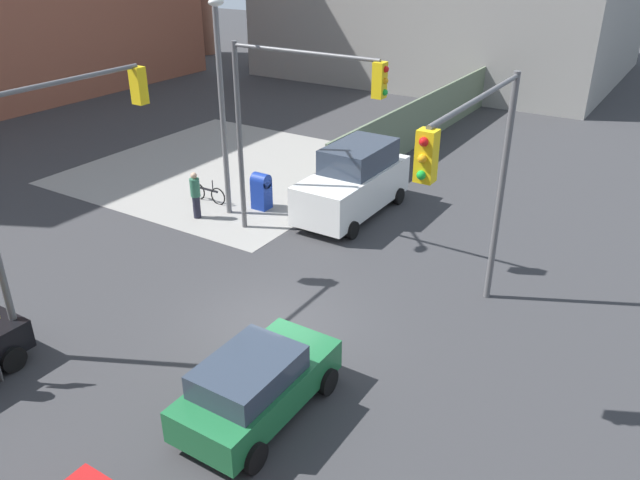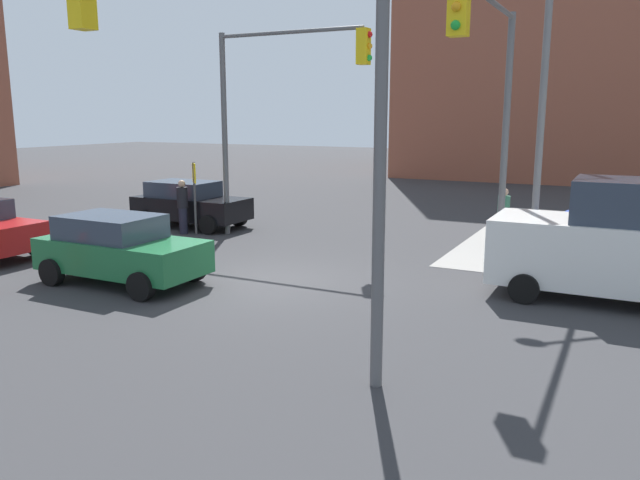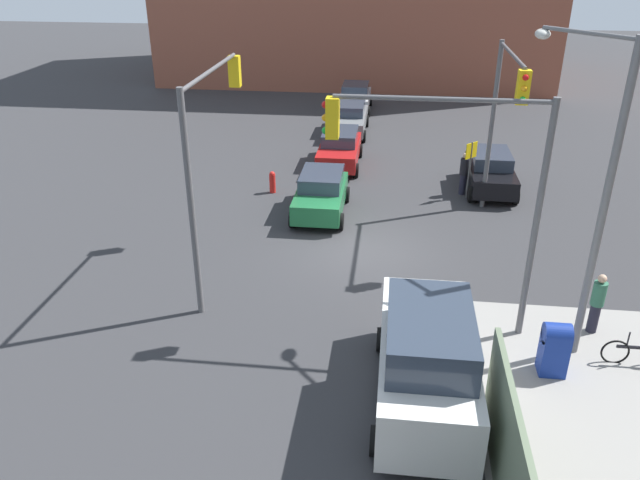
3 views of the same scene
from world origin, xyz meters
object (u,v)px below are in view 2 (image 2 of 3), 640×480
at_px(traffic_signal_nw_corner, 276,93).
at_px(bicycle_at_crosswalk, 200,213).
at_px(van_white_delivery, 631,244).
at_px(street_lamp_corner, 532,86).
at_px(coupe_green, 120,248).
at_px(bicycle_leaning_on_fence, 554,235).
at_px(traffic_signal_se_corner, 243,66).
at_px(traffic_signal_ne_corner, 491,84).
at_px(coupe_black, 189,203).
at_px(pedestrian_waiting, 503,216).
at_px(mailbox_blue, 568,236).
at_px(pedestrian_crossing, 183,206).

bearing_deg(traffic_signal_nw_corner, bicycle_at_crosswalk, 160.77).
bearing_deg(van_white_delivery, street_lamp_corner, 126.47).
relative_size(coupe_green, bicycle_leaning_on_fence, 2.29).
relative_size(traffic_signal_se_corner, traffic_signal_ne_corner, 1.00).
distance_m(traffic_signal_ne_corner, coupe_black, 11.88).
height_order(coupe_black, pedestrian_waiting, pedestrian_waiting).
bearing_deg(pedestrian_waiting, mailbox_blue, 140.99).
bearing_deg(traffic_signal_se_corner, mailbox_blue, 67.56).
xyz_separation_m(pedestrian_waiting, bicycle_at_crosswalk, (-11.00, -0.50, -0.59)).
xyz_separation_m(traffic_signal_ne_corner, van_white_delivery, (3.20, -0.57, -3.36)).
height_order(traffic_signal_ne_corner, pedestrian_crossing, traffic_signal_ne_corner).
bearing_deg(bicycle_at_crosswalk, coupe_black, -71.28).
relative_size(mailbox_blue, pedestrian_crossing, 0.79).
bearing_deg(traffic_signal_nw_corner, bicycle_leaning_on_fence, 18.41).
xyz_separation_m(street_lamp_corner, van_white_delivery, (2.77, -3.75, -3.42)).
bearing_deg(traffic_signal_se_corner, traffic_signal_ne_corner, 72.08).
height_order(traffic_signal_ne_corner, street_lamp_corner, street_lamp_corner).
bearing_deg(bicycle_leaning_on_fence, street_lamp_corner, -112.27).
bearing_deg(pedestrian_crossing, mailbox_blue, -143.50).
bearing_deg(traffic_signal_se_corner, coupe_green, 153.94).
bearing_deg(traffic_signal_nw_corner, coupe_green, -94.96).
distance_m(coupe_black, bicycle_at_crosswalk, 1.19).
bearing_deg(bicycle_leaning_on_fence, pedestrian_crossing, -163.41).
distance_m(street_lamp_corner, coupe_green, 11.58).
distance_m(van_white_delivery, pedestrian_crossing, 13.65).
distance_m(traffic_signal_se_corner, bicycle_at_crosswalk, 14.53).
bearing_deg(bicycle_leaning_on_fence, traffic_signal_se_corner, -105.86).
bearing_deg(coupe_green, bicycle_leaning_on_fence, 46.39).
height_order(traffic_signal_se_corner, van_white_delivery, traffic_signal_se_corner).
bearing_deg(bicycle_leaning_on_fence, mailbox_blue, -74.72).
distance_m(pedestrian_crossing, bicycle_leaning_on_fence, 11.91).
bearing_deg(mailbox_blue, traffic_signal_nw_corner, -176.71).
distance_m(coupe_green, pedestrian_crossing, 6.32).
height_order(traffic_signal_nw_corner, coupe_green, traffic_signal_nw_corner).
distance_m(traffic_signal_nw_corner, traffic_signal_se_corner, 10.19).
xyz_separation_m(mailbox_blue, pedestrian_crossing, (-12.00, -1.20, 0.18)).
bearing_deg(mailbox_blue, van_white_delivery, -64.89).
bearing_deg(coupe_black, coupe_green, -63.67).
bearing_deg(traffic_signal_se_corner, traffic_signal_nw_corner, 117.98).
bearing_deg(traffic_signal_se_corner, bicycle_at_crosswalk, 130.85).
bearing_deg(pedestrian_waiting, coupe_green, 47.00).
bearing_deg(pedestrian_crossing, coupe_green, 146.51).
height_order(traffic_signal_ne_corner, pedestrian_waiting, traffic_signal_ne_corner).
bearing_deg(street_lamp_corner, pedestrian_crossing, -170.72).
height_order(street_lamp_corner, pedestrian_waiting, street_lamp_corner).
xyz_separation_m(traffic_signal_se_corner, pedestrian_waiting, (1.92, 11.00, -3.72)).
bearing_deg(pedestrian_crossing, van_white_delivery, -157.64).
bearing_deg(mailbox_blue, pedestrian_waiting, 143.13).
bearing_deg(van_white_delivery, bicycle_at_crosswalk, 163.85).
relative_size(traffic_signal_ne_corner, coupe_black, 1.58).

